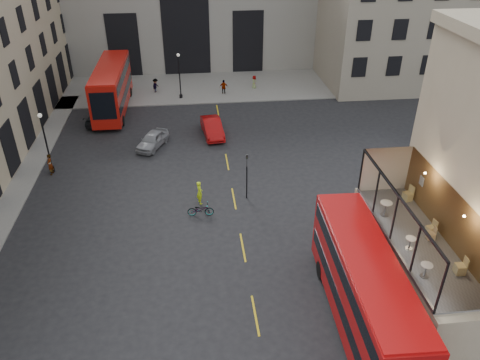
{
  "coord_description": "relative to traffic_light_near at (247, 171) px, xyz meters",
  "views": [
    {
      "loc": [
        -4.92,
        -18.33,
        19.91
      ],
      "look_at": [
        -1.77,
        9.78,
        3.0
      ],
      "focal_mm": 35.0,
      "sensor_mm": 36.0,
      "label": 1
    }
  ],
  "objects": [
    {
      "name": "traffic_light_far",
      "position": [
        -14.0,
        16.0,
        0.0
      ],
      "size": [
        0.16,
        0.2,
        3.8
      ],
      "color": "black",
      "rests_on": "ground"
    },
    {
      "name": "cafe_chair_a",
      "position": [
        8.4,
        -14.68,
        2.45
      ],
      "size": [
        0.48,
        0.48,
        0.91
      ],
      "color": "#CEB877",
      "rests_on": "cafe_floor"
    },
    {
      "name": "bicycle",
      "position": [
        -3.65,
        -1.95,
        -1.92
      ],
      "size": [
        1.96,
        0.78,
        1.01
      ],
      "primitive_type": "imported",
      "rotation": [
        0.0,
        0.0,
        1.51
      ],
      "color": "gray",
      "rests_on": "ground"
    },
    {
      "name": "cyclist",
      "position": [
        -3.64,
        -0.29,
        -1.49
      ],
      "size": [
        0.63,
        0.78,
        1.88
      ],
      "primitive_type": "imported",
      "rotation": [
        0.0,
        0.0,
        1.86
      ],
      "color": "#D5FD1A",
      "rests_on": "ground"
    },
    {
      "name": "cafe_table_near",
      "position": [
        6.64,
        -14.7,
        2.64
      ],
      "size": [
        0.57,
        0.57,
        0.71
      ],
      "color": "beige",
      "rests_on": "cafe_floor"
    },
    {
      "name": "pedestrian_c",
      "position": [
        0.1,
        22.83,
        -1.53
      ],
      "size": [
        1.08,
        0.52,
        1.79
      ],
      "primitive_type": "imported",
      "rotation": [
        0.0,
        0.0,
        3.06
      ],
      "color": "gray",
      "rests_on": "ground"
    },
    {
      "name": "bus_far",
      "position": [
        -12.28,
        19.33,
        0.38
      ],
      "size": [
        2.97,
        12.51,
        4.99
      ],
      "color": "#B1130C",
      "rests_on": "ground"
    },
    {
      "name": "pedestrian_d",
      "position": [
        3.95,
        24.41,
        -1.6
      ],
      "size": [
        0.69,
        0.9,
        1.65
      ],
      "primitive_type": "imported",
      "rotation": [
        0.0,
        0.0,
        1.78
      ],
      "color": "gray",
      "rests_on": "ground"
    },
    {
      "name": "car_c",
      "position": [
        -13.25,
        16.06,
        -1.71
      ],
      "size": [
        3.14,
        5.25,
        1.43
      ],
      "primitive_type": "imported",
      "rotation": [
        0.0,
        0.0,
        2.89
      ],
      "color": "black",
      "rests_on": "ground"
    },
    {
      "name": "pavement_far",
      "position": [
        -5.0,
        26.0,
        -2.36
      ],
      "size": [
        40.0,
        12.0,
        0.12
      ],
      "primitive_type": "cube",
      "color": "slate",
      "rests_on": "ground"
    },
    {
      "name": "host_frontage",
      "position": [
        7.5,
        -12.0,
        -0.17
      ],
      "size": [
        3.0,
        11.0,
        4.5
      ],
      "primitive_type": "cube",
      "color": "tan",
      "rests_on": "ground"
    },
    {
      "name": "car_a",
      "position": [
        -7.67,
        9.73,
        -1.7
      ],
      "size": [
        3.32,
        4.58,
        1.45
      ],
      "primitive_type": "imported",
      "rotation": [
        0.0,
        0.0,
        -0.43
      ],
      "color": "gray",
      "rests_on": "ground"
    },
    {
      "name": "pedestrian_e",
      "position": [
        -15.95,
        5.51,
        -1.49
      ],
      "size": [
        0.53,
        0.73,
        1.86
      ],
      "primitive_type": "imported",
      "rotation": [
        0.0,
        0.0,
        4.59
      ],
      "color": "gray",
      "rests_on": "ground"
    },
    {
      "name": "street_lamp_a",
      "position": [
        -16.0,
        6.0,
        -0.03
      ],
      "size": [
        0.36,
        0.36,
        5.33
      ],
      "color": "black",
      "rests_on": "ground"
    },
    {
      "name": "pedestrian_a",
      "position": [
        -12.39,
        22.75,
        -1.44
      ],
      "size": [
        0.99,
        0.8,
        1.96
      ],
      "primitive_type": "imported",
      "rotation": [
        0.0,
        0.0,
        0.06
      ],
      "color": "gray",
      "rests_on": "ground"
    },
    {
      "name": "cafe_chair_d",
      "position": [
        8.57,
        -8.29,
        2.46
      ],
      "size": [
        0.58,
        0.58,
        0.95
      ],
      "color": "tan",
      "rests_on": "cafe_floor"
    },
    {
      "name": "cafe_chair_b",
      "position": [
        8.42,
        -11.59,
        2.43
      ],
      "size": [
        0.49,
        0.49,
        0.84
      ],
      "color": "#D3BA79",
      "rests_on": "cafe_floor"
    },
    {
      "name": "traffic_light_near",
      "position": [
        0.0,
        0.0,
        0.0
      ],
      "size": [
        0.16,
        0.2,
        3.8
      ],
      "color": "black",
      "rests_on": "ground"
    },
    {
      "name": "bus_near",
      "position": [
        4.5,
        -13.16,
        0.23
      ],
      "size": [
        3.11,
        11.93,
        4.73
      ],
      "color": "#B00C0D",
      "rests_on": "ground"
    },
    {
      "name": "cafe_chair_c",
      "position": [
        8.24,
        -12.01,
        2.41
      ],
      "size": [
        0.41,
        0.41,
        0.76
      ],
      "color": "tan",
      "rests_on": "cafe_floor"
    },
    {
      "name": "car_b",
      "position": [
        -1.95,
        11.66,
        -1.61
      ],
      "size": [
        2.26,
        5.1,
        1.63
      ],
      "primitive_type": "imported",
      "rotation": [
        0.0,
        0.0,
        0.11
      ],
      "color": "#AA0A0B",
      "rests_on": "ground"
    },
    {
      "name": "cafe_table_mid",
      "position": [
        6.78,
        -12.65,
        2.61
      ],
      "size": [
        0.53,
        0.53,
        0.66
      ],
      "color": "silver",
      "rests_on": "cafe_floor"
    },
    {
      "name": "cafe_table_far",
      "position": [
        6.66,
        -9.61,
        2.72
      ],
      "size": [
        0.66,
        0.66,
        0.83
      ],
      "color": "silver",
      "rests_on": "cafe_floor"
    },
    {
      "name": "ground",
      "position": [
        1.0,
        -12.0,
        -2.42
      ],
      "size": [
        140.0,
        140.0,
        0.0
      ],
      "primitive_type": "plane",
      "color": "black",
      "rests_on": "ground"
    },
    {
      "name": "pedestrian_b",
      "position": [
        -7.97,
        24.18,
        -1.53
      ],
      "size": [
        1.1,
        1.33,
        1.79
      ],
      "primitive_type": "imported",
      "rotation": [
        0.0,
        0.0,
        1.12
      ],
      "color": "gray",
      "rests_on": "ground"
    },
    {
      "name": "street_lamp_b",
      "position": [
        -5.0,
        22.0,
        -0.03
      ],
      "size": [
        0.36,
        0.36,
        5.33
      ],
      "color": "black",
      "rests_on": "ground"
    },
    {
      "name": "cafe_floor",
      "position": [
        7.5,
        -12.0,
        2.12
      ],
      "size": [
        3.0,
        10.0,
        0.1
      ],
      "primitive_type": "cube",
      "color": "slate",
      "rests_on": "host_frontage"
    }
  ]
}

